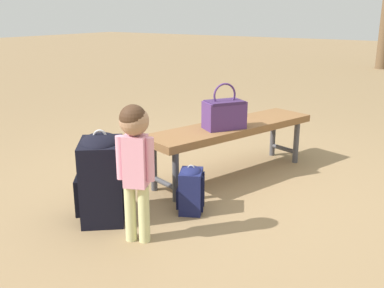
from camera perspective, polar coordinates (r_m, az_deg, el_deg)
name	(u,v)px	position (r m, az deg, el deg)	size (l,w,h in m)	color
ground_plane	(210,195)	(3.46, 2.35, -6.51)	(40.00, 40.00, 0.00)	#8C704C
park_bench	(232,131)	(3.76, 5.07, 1.67)	(1.65, 0.85, 0.45)	brown
handbag	(224,113)	(3.59, 4.13, 3.95)	(0.37, 0.33, 0.37)	#4C2D66
child_standing	(135,153)	(2.62, -7.31, -1.12)	(0.17, 0.22, 0.86)	#CCCC8C
backpack_large	(102,175)	(3.04, -11.42, -3.91)	(0.46, 0.45, 0.63)	black
backpack_small	(191,188)	(3.13, -0.14, -5.68)	(0.25, 0.23, 0.35)	#191E4C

